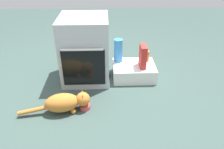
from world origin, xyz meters
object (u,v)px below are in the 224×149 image
oven (85,49)px  cat (66,102)px  pantry_cabinet (134,71)px  food_bowl (85,106)px  water_bottle (118,51)px  cereal_box (143,56)px  sauce_jar (146,56)px

oven → cat: size_ratio=1.11×
oven → pantry_cabinet: (0.61, -0.02, -0.31)m
food_bowl → cat: (-0.19, -0.03, 0.08)m
cat → water_bottle: size_ratio=2.39×
pantry_cabinet → cereal_box: size_ratio=1.89×
pantry_cabinet → food_bowl: pantry_cabinet is taller
food_bowl → water_bottle: size_ratio=0.38×
oven → pantry_cabinet: oven is taller
cat → water_bottle: bearing=43.2°
water_bottle → sauce_jar: water_bottle is taller
oven → cereal_box: size_ratio=2.83×
food_bowl → sauce_jar: sauce_jar is taller
cereal_box → sauce_jar: bearing=64.5°
cat → pantry_cabinet: bearing=30.3°
cat → water_bottle: 0.98m
oven → food_bowl: oven is taller
food_bowl → cereal_box: size_ratio=0.40×
pantry_cabinet → cereal_box: 0.25m
food_bowl → sauce_jar: size_ratio=0.81×
pantry_cabinet → water_bottle: size_ratio=1.77×
oven → sauce_jar: (0.77, 0.09, -0.15)m
pantry_cabinet → water_bottle: bearing=150.5°
food_bowl → cat: bearing=-170.3°
oven → cereal_box: oven is taller
cat → sauce_jar: bearing=29.0°
water_bottle → cereal_box: water_bottle is taller
cat → sauce_jar: (0.94, 0.75, 0.14)m
food_bowl → sauce_jar: (0.75, 0.72, 0.22)m
pantry_cabinet → water_bottle: 0.33m
cereal_box → sauce_jar: 0.18m
pantry_cabinet → cereal_box: (0.09, -0.05, 0.23)m
pantry_cabinet → cereal_box: bearing=-26.8°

